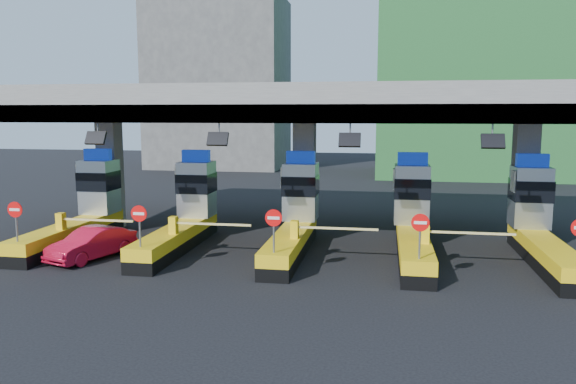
# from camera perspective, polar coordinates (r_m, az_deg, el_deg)

# --- Properties ---
(ground) EXTENTS (120.00, 120.00, 0.00)m
(ground) POSITION_cam_1_polar(r_m,az_deg,el_deg) (24.52, 0.66, -5.84)
(ground) COLOR black
(ground) RESTS_ON ground
(toll_canopy) EXTENTS (28.00, 12.09, 7.00)m
(toll_canopy) POSITION_cam_1_polar(r_m,az_deg,el_deg) (26.65, 1.67, 8.58)
(toll_canopy) COLOR slate
(toll_canopy) RESTS_ON ground
(toll_lane_far_left) EXTENTS (4.43, 8.00, 4.16)m
(toll_lane_far_left) POSITION_cam_1_polar(r_m,az_deg,el_deg) (27.84, -20.01, -1.72)
(toll_lane_far_left) COLOR black
(toll_lane_far_left) RESTS_ON ground
(toll_lane_left) EXTENTS (4.43, 8.00, 4.16)m
(toll_lane_left) POSITION_cam_1_polar(r_m,az_deg,el_deg) (25.74, -10.29, -2.12)
(toll_lane_left) COLOR black
(toll_lane_left) RESTS_ON ground
(toll_lane_center) EXTENTS (4.43, 8.00, 4.16)m
(toll_lane_center) POSITION_cam_1_polar(r_m,az_deg,el_deg) (24.50, 0.78, -2.51)
(toll_lane_center) COLOR black
(toll_lane_center) RESTS_ON ground
(toll_lane_right) EXTENTS (4.43, 8.00, 4.16)m
(toll_lane_right) POSITION_cam_1_polar(r_m,az_deg,el_deg) (24.24, 12.55, -2.81)
(toll_lane_right) COLOR black
(toll_lane_right) RESTS_ON ground
(toll_lane_far_right) EXTENTS (4.43, 8.00, 4.16)m
(toll_lane_far_right) POSITION_cam_1_polar(r_m,az_deg,el_deg) (25.00, 24.08, -3.00)
(toll_lane_far_right) COLOR black
(toll_lane_far_right) RESTS_ON ground
(bg_building_scaffold) EXTENTS (18.00, 12.00, 28.00)m
(bg_building_scaffold) POSITION_cam_1_polar(r_m,az_deg,el_deg) (56.70, 18.75, 15.86)
(bg_building_scaffold) COLOR #1E5926
(bg_building_scaffold) RESTS_ON ground
(bg_building_concrete) EXTENTS (14.00, 10.00, 18.00)m
(bg_building_concrete) POSITION_cam_1_polar(r_m,az_deg,el_deg) (62.18, -6.97, 10.86)
(bg_building_concrete) COLOR #4C4C49
(bg_building_concrete) RESTS_ON ground
(red_car) EXTENTS (2.51, 4.04, 1.26)m
(red_car) POSITION_cam_1_polar(r_m,az_deg,el_deg) (24.17, -19.30, -4.97)
(red_car) COLOR red
(red_car) RESTS_ON ground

